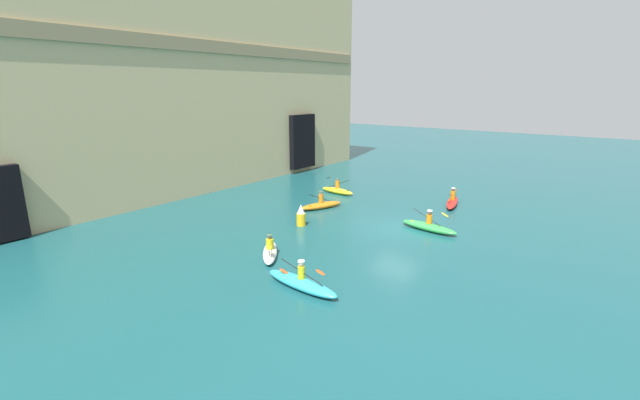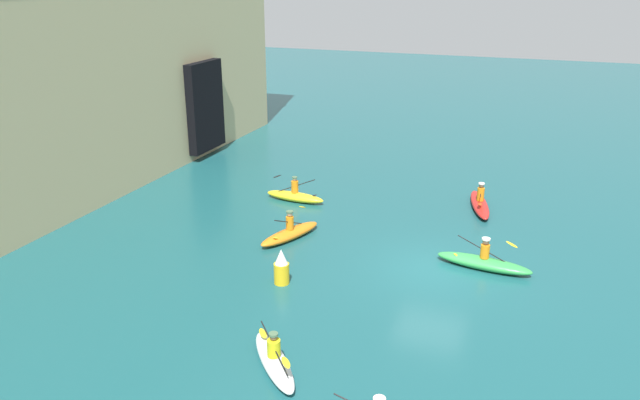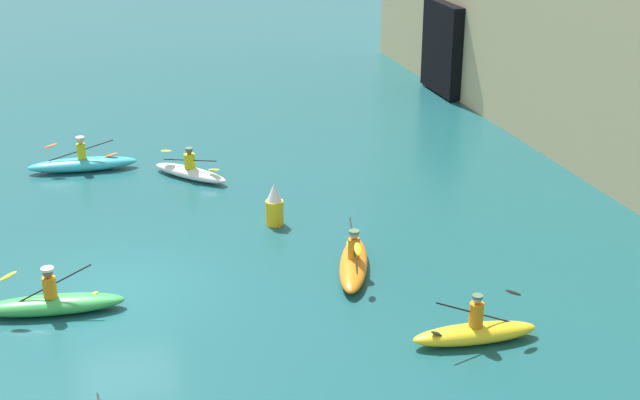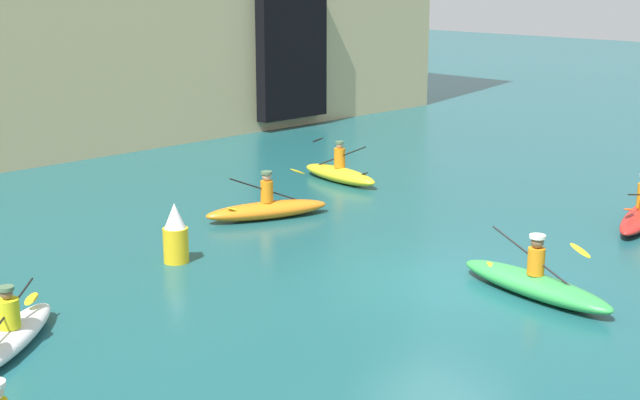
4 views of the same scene
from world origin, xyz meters
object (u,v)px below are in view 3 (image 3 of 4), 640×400
object	(u,v)px
kayak_green	(52,303)
marker_buoy	(274,206)
kayak_cyan	(83,164)
kayak_white	(190,171)
kayak_orange	(354,263)
kayak_yellow	(475,332)

from	to	relation	value
kayak_green	marker_buoy	xyz separation A→B (m)	(-3.54, 6.21, 0.33)
kayak_cyan	kayak_white	xyz separation A→B (m)	(1.72, 3.33, -0.02)
kayak_white	marker_buoy	distance (m)	4.76
kayak_white	kayak_green	bearing A→B (deg)	-70.24
kayak_white	kayak_orange	size ratio (longest dim) A/B	0.85
kayak_orange	marker_buoy	xyz separation A→B (m)	(-3.52, -1.22, 0.33)
kayak_yellow	kayak_green	size ratio (longest dim) A/B	0.85
kayak_cyan	kayak_orange	distance (m)	11.53
kayak_green	kayak_orange	distance (m)	7.43
kayak_cyan	marker_buoy	world-z (taller)	marker_buoy
kayak_cyan	kayak_orange	size ratio (longest dim) A/B	1.16
kayak_white	kayak_orange	distance (m)	8.47
kayak_yellow	kayak_white	distance (m)	12.73
kayak_yellow	kayak_cyan	bearing A→B (deg)	124.13
kayak_cyan	marker_buoy	xyz separation A→B (m)	(6.13, 5.10, 0.33)
kayak_orange	kayak_green	bearing A→B (deg)	-68.91
kayak_yellow	kayak_orange	xyz separation A→B (m)	(-3.99, -1.49, -0.01)
kayak_yellow	marker_buoy	xyz separation A→B (m)	(-7.51, -2.71, 0.32)
kayak_white	marker_buoy	size ratio (longest dim) A/B	2.11
kayak_green	kayak_white	bearing A→B (deg)	-112.28
kayak_white	kayak_orange	world-z (taller)	kayak_orange
kayak_yellow	kayak_orange	size ratio (longest dim) A/B	0.93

